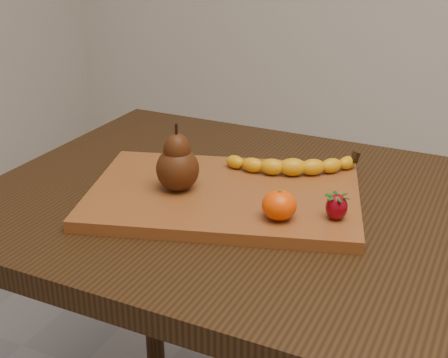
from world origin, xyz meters
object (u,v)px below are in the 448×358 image
at_px(table, 271,254).
at_px(mandarin, 279,205).
at_px(pear, 177,158).
at_px(cutting_board, 224,195).

distance_m(table, mandarin, 0.17).
xyz_separation_m(pear, mandarin, (0.19, -0.03, -0.03)).
bearing_deg(table, cutting_board, -161.49).
distance_m(table, pear, 0.24).
bearing_deg(mandarin, table, 116.80).
bearing_deg(table, pear, -159.61).
bearing_deg(cutting_board, pear, -174.94).
xyz_separation_m(cutting_board, mandarin, (0.12, -0.06, 0.03)).
bearing_deg(cutting_board, mandarin, -43.01).
height_order(cutting_board, pear, pear).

